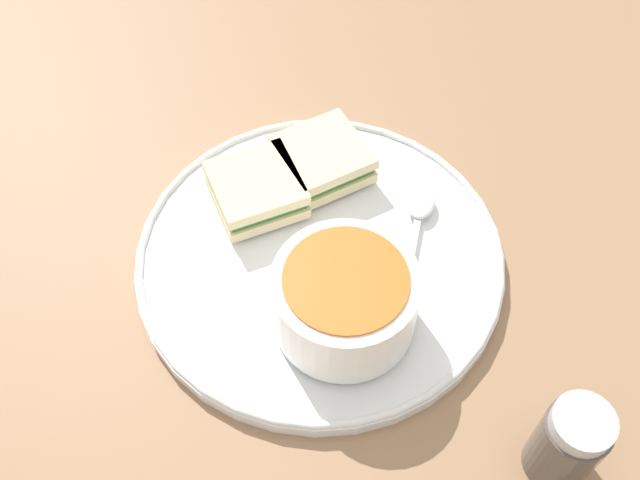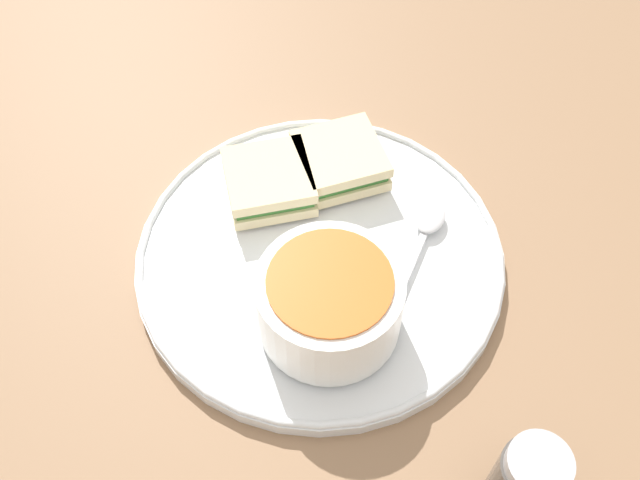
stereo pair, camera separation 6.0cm
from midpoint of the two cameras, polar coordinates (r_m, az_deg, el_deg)
ground_plane at (r=0.62m, az=2.74°, el=-1.89°), size 2.40×2.40×0.00m
plate at (r=0.62m, az=2.77°, el=-1.45°), size 0.30×0.30×0.02m
soup_bowl at (r=0.55m, az=3.84°, el=-4.97°), size 0.11×0.11×0.06m
spoon at (r=0.63m, az=10.78°, el=0.69°), size 0.13×0.04×0.01m
sandwich_half_near at (r=0.65m, az=3.95°, el=5.93°), size 0.10×0.10×0.03m
sandwich_half_far at (r=0.63m, az=-1.25°, el=4.28°), size 0.09×0.09×0.03m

